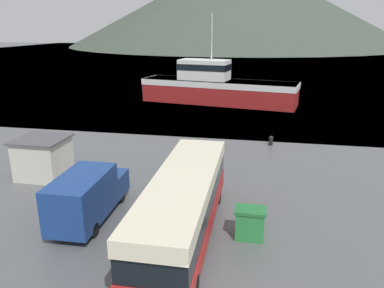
{
  "coord_description": "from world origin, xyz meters",
  "views": [
    {
      "loc": [
        0.82,
        -9.7,
        9.46
      ],
      "look_at": [
        -3.64,
        13.48,
        2.0
      ],
      "focal_mm": 35.0,
      "sensor_mm": 36.0,
      "label": 1
    }
  ],
  "objects_px": {
    "tour_bus": "(184,203)",
    "dock_kiosk": "(43,157)",
    "delivery_van": "(88,195)",
    "small_boat": "(165,89)",
    "fishing_boat": "(216,87)",
    "storage_bin": "(250,223)"
  },
  "relations": [
    {
      "from": "tour_bus",
      "to": "dock_kiosk",
      "type": "xyz_separation_m",
      "value": [
        -10.53,
        5.57,
        -0.43
      ]
    },
    {
      "from": "delivery_van",
      "to": "dock_kiosk",
      "type": "relative_size",
      "value": 1.93
    },
    {
      "from": "dock_kiosk",
      "to": "small_boat",
      "type": "height_order",
      "value": "dock_kiosk"
    },
    {
      "from": "dock_kiosk",
      "to": "small_boat",
      "type": "bearing_deg",
      "value": 91.12
    },
    {
      "from": "fishing_boat",
      "to": "tour_bus",
      "type": "bearing_deg",
      "value": 14.89
    },
    {
      "from": "tour_bus",
      "to": "dock_kiosk",
      "type": "distance_m",
      "value": 11.92
    },
    {
      "from": "fishing_boat",
      "to": "small_boat",
      "type": "bearing_deg",
      "value": -118.76
    },
    {
      "from": "delivery_van",
      "to": "small_boat",
      "type": "height_order",
      "value": "delivery_van"
    },
    {
      "from": "delivery_van",
      "to": "storage_bin",
      "type": "bearing_deg",
      "value": -2.76
    },
    {
      "from": "storage_bin",
      "to": "fishing_boat",
      "type": "bearing_deg",
      "value": 100.2
    },
    {
      "from": "delivery_van",
      "to": "fishing_boat",
      "type": "bearing_deg",
      "value": 84.39
    },
    {
      "from": "tour_bus",
      "to": "dock_kiosk",
      "type": "bearing_deg",
      "value": 151.53
    },
    {
      "from": "tour_bus",
      "to": "small_boat",
      "type": "relative_size",
      "value": 1.64
    },
    {
      "from": "fishing_boat",
      "to": "small_boat",
      "type": "xyz_separation_m",
      "value": [
        -8.51,
        6.86,
        -1.64
      ]
    },
    {
      "from": "tour_bus",
      "to": "delivery_van",
      "type": "height_order",
      "value": "tour_bus"
    },
    {
      "from": "fishing_boat",
      "to": "dock_kiosk",
      "type": "distance_m",
      "value": 27.71
    },
    {
      "from": "delivery_van",
      "to": "fishing_boat",
      "type": "distance_m",
      "value": 31.47
    },
    {
      "from": "tour_bus",
      "to": "small_boat",
      "type": "height_order",
      "value": "tour_bus"
    },
    {
      "from": "delivery_van",
      "to": "tour_bus",
      "type": "bearing_deg",
      "value": -9.75
    },
    {
      "from": "storage_bin",
      "to": "small_boat",
      "type": "relative_size",
      "value": 0.22
    },
    {
      "from": "storage_bin",
      "to": "dock_kiosk",
      "type": "distance_m",
      "value": 14.45
    },
    {
      "from": "tour_bus",
      "to": "small_boat",
      "type": "xyz_separation_m",
      "value": [
        -11.18,
        39.0,
        -1.27
      ]
    }
  ]
}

